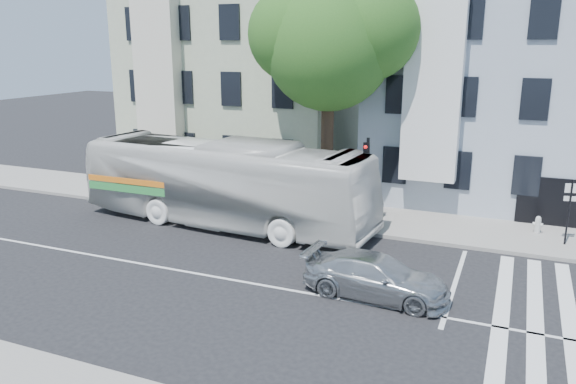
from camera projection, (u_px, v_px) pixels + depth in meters
The scene contains 11 objects.
ground at pixel (242, 282), 18.46m from camera, with size 120.00×120.00×0.00m, color black.
sidewalk_far at pixel (322, 214), 25.58m from camera, with size 80.00×4.00×0.15m, color gray.
building_left at pixel (251, 80), 33.05m from camera, with size 12.00×10.00×11.00m, color #A7AF93.
building_right at pixel (504, 87), 27.83m from camera, with size 12.00×10.00×11.00m, color #9DAABB.
street_tree at pixel (332, 38), 24.23m from camera, with size 7.30×5.90×11.10m.
bus at pixel (225, 183), 23.92m from camera, with size 13.23×3.10×3.69m, color silver.
sedan at pixel (376, 276), 17.25m from camera, with size 4.52×1.84×1.31m, color #B2B6B9.
hedge at pixel (192, 201), 26.14m from camera, with size 8.50×0.84×0.70m, color #1F5C1E, non-canonical shape.
traffic_signal at pixel (366, 171), 23.12m from camera, with size 0.39×0.52×3.88m.
fire_hydrant at pixel (538, 224), 22.68m from camera, with size 0.40×0.23×0.71m.
far_sign_pole at pixel (570, 203), 21.12m from camera, with size 0.46×0.21×2.55m.
Camera 1 is at (8.00, -15.18, 7.57)m, focal length 35.00 mm.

